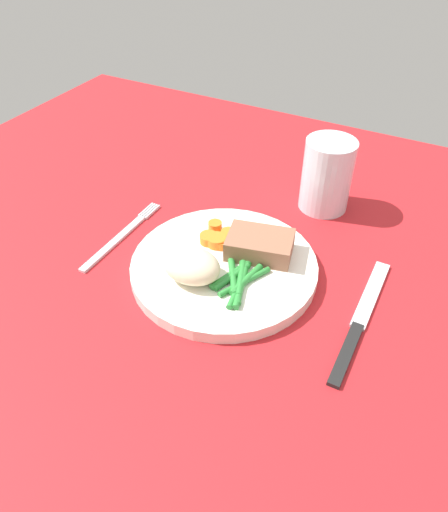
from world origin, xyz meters
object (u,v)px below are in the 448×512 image
object	(u,v)px
meat_portion	(260,245)
dinner_plate	(224,267)
fork	(122,236)
knife	(360,321)
water_glass	(326,180)

from	to	relation	value
meat_portion	dinner_plate	bearing A→B (deg)	-130.60
dinner_plate	fork	world-z (taller)	dinner_plate
knife	water_glass	xyz separation A→B (cm)	(-11.28, 19.98, 4.29)
dinner_plate	meat_portion	xyz separation A→B (cm)	(3.12, 3.64, 2.12)
fork	water_glass	bearing A→B (deg)	41.80
meat_portion	knife	world-z (taller)	meat_portion
knife	dinner_plate	bearing A→B (deg)	176.12
meat_portion	fork	distance (cm)	19.42
dinner_plate	meat_portion	size ratio (longest dim) A/B	2.87
fork	water_glass	world-z (taller)	water_glass
fork	knife	xyz separation A→B (cm)	(33.08, -0.03, -0.00)
fork	water_glass	xyz separation A→B (cm)	(21.80, 19.96, 4.29)
meat_portion	fork	xyz separation A→B (cm)	(-18.82, -3.90, -2.72)
fork	knife	size ratio (longest dim) A/B	0.81
fork	dinner_plate	bearing A→B (deg)	0.27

